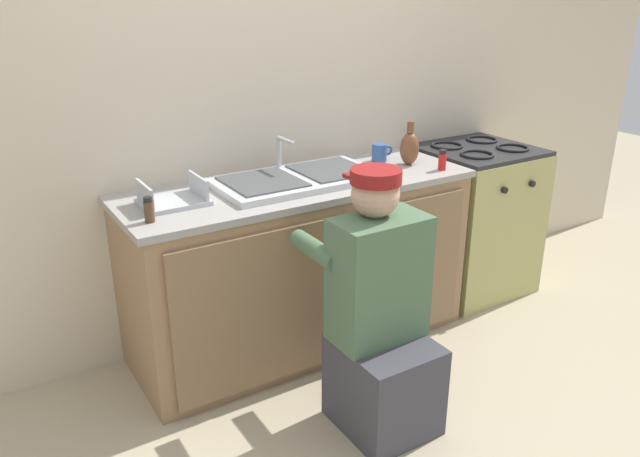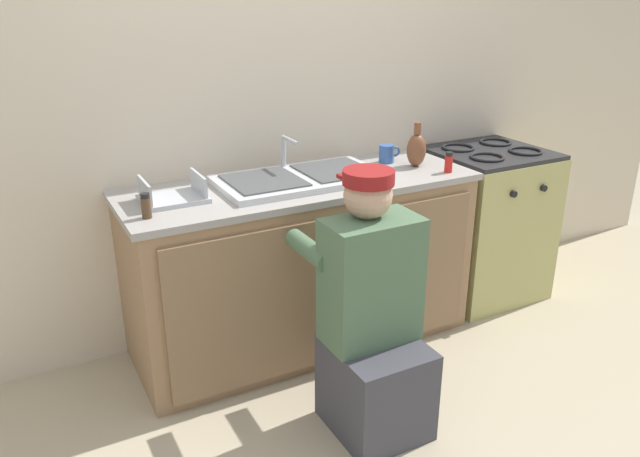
{
  "view_description": "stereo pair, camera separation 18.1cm",
  "coord_description": "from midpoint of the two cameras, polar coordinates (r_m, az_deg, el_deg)",
  "views": [
    {
      "loc": [
        -1.43,
        -2.19,
        1.75
      ],
      "look_at": [
        0.0,
        0.1,
        0.7
      ],
      "focal_mm": 35.0,
      "sensor_mm": 36.0,
      "label": 1
    },
    {
      "loc": [
        -1.27,
        -2.28,
        1.75
      ],
      "look_at": [
        0.0,
        0.1,
        0.7
      ],
      "focal_mm": 35.0,
      "sensor_mm": 36.0,
      "label": 2
    }
  ],
  "objects": [
    {
      "name": "spice_bottle_pepper",
      "position": [
        2.59,
        -17.32,
        1.61
      ],
      "size": [
        0.04,
        0.04,
        0.1
      ],
      "color": "#513823",
      "rests_on": "countertop"
    },
    {
      "name": "vase_decorative",
      "position": [
        3.3,
        6.62,
        7.33
      ],
      "size": [
        0.1,
        0.1,
        0.23
      ],
      "color": "brown",
      "rests_on": "countertop"
    },
    {
      "name": "sink_double_basin",
      "position": [
        3.0,
        -3.78,
        4.6
      ],
      "size": [
        0.8,
        0.44,
        0.19
      ],
      "color": "silver",
      "rests_on": "countertop"
    },
    {
      "name": "countertop",
      "position": [
        3.01,
        -3.74,
        3.95
      ],
      "size": [
        1.74,
        0.62,
        0.03
      ],
      "primitive_type": "cube",
      "color": "#9E9993",
      "rests_on": "counter_cabinet"
    },
    {
      "name": "counter_cabinet",
      "position": [
        3.16,
        -3.47,
        -3.63
      ],
      "size": [
        1.7,
        0.62,
        0.84
      ],
      "color": "#997551",
      "rests_on": "ground_plane"
    },
    {
      "name": "coffee_mug",
      "position": [
        3.36,
        3.95,
        6.93
      ],
      "size": [
        0.13,
        0.08,
        0.09
      ],
      "color": "#335699",
      "rests_on": "countertop"
    },
    {
      "name": "dish_rack_tray",
      "position": [
        2.78,
        -15.12,
        2.62
      ],
      "size": [
        0.28,
        0.22,
        0.11
      ],
      "color": "#B2B7BC",
      "rests_on": "countertop"
    },
    {
      "name": "back_wall",
      "position": [
        3.23,
        -6.94,
        12.27
      ],
      "size": [
        6.0,
        0.1,
        2.5
      ],
      "primitive_type": "cube",
      "color": "beige",
      "rests_on": "ground_plane"
    },
    {
      "name": "plumber_person",
      "position": [
        2.57,
        3.47,
        -8.83
      ],
      "size": [
        0.42,
        0.61,
        1.1
      ],
      "color": "#3F3F47",
      "rests_on": "ground_plane"
    },
    {
      "name": "spice_bottle_red",
      "position": [
        3.24,
        9.55,
        6.16
      ],
      "size": [
        0.04,
        0.04,
        0.1
      ],
      "color": "red",
      "rests_on": "countertop"
    },
    {
      "name": "ground_plane",
      "position": [
        3.15,
        -0.7,
        -12.46
      ],
      "size": [
        12.0,
        12.0,
        0.0
      ],
      "primitive_type": "plane",
      "color": "tan"
    },
    {
      "name": "stove_range",
      "position": [
        3.83,
        12.47,
        0.86
      ],
      "size": [
        0.63,
        0.62,
        0.89
      ],
      "color": "tan",
      "rests_on": "ground_plane"
    }
  ]
}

